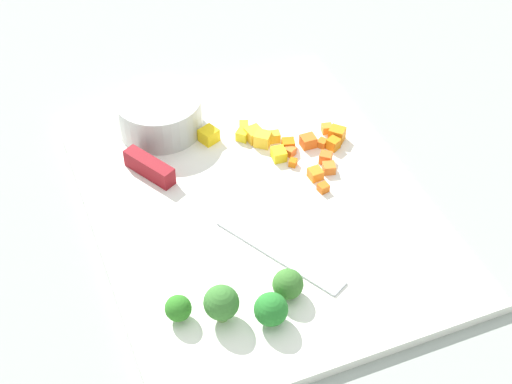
{
  "coord_description": "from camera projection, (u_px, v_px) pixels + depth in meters",
  "views": [
    {
      "loc": [
        0.59,
        -0.23,
        0.63
      ],
      "look_at": [
        0.0,
        0.0,
        0.02
      ],
      "focal_mm": 53.92,
      "sensor_mm": 36.0,
      "label": 1
    }
  ],
  "objects": [
    {
      "name": "pepper_dice_6",
      "position": [
        274.0,
        137.0,
        0.96
      ],
      "size": [
        0.01,
        0.02,
        0.01
      ],
      "primitive_type": "cube",
      "rotation": [
        0.0,
        0.0,
        1.41
      ],
      "color": "yellow",
      "rests_on": "cutting_board"
    },
    {
      "name": "broccoli_floret_0",
      "position": [
        221.0,
        303.0,
        0.75
      ],
      "size": [
        0.04,
        0.04,
        0.04
      ],
      "color": "#82B15D",
      "rests_on": "cutting_board"
    },
    {
      "name": "prep_bowl",
      "position": [
        160.0,
        114.0,
        0.96
      ],
      "size": [
        0.11,
        0.11,
        0.05
      ],
      "primitive_type": "cylinder",
      "color": "#BBBFB9",
      "rests_on": "cutting_board"
    },
    {
      "name": "pepper_dice_2",
      "position": [
        279.0,
        154.0,
        0.93
      ],
      "size": [
        0.02,
        0.02,
        0.01
      ],
      "primitive_type": "cube",
      "rotation": [
        0.0,
        0.0,
        1.49
      ],
      "color": "yellow",
      "rests_on": "cutting_board"
    },
    {
      "name": "pepper_dice_5",
      "position": [
        209.0,
        135.0,
        0.96
      ],
      "size": [
        0.03,
        0.03,
        0.02
      ],
      "primitive_type": "cube",
      "rotation": [
        0.0,
        0.0,
        0.41
      ],
      "color": "yellow",
      "rests_on": "cutting_board"
    },
    {
      "name": "pepper_dice_3",
      "position": [
        254.0,
        134.0,
        0.96
      ],
      "size": [
        0.02,
        0.02,
        0.02
      ],
      "primitive_type": "cube",
      "rotation": [
        0.0,
        0.0,
        0.18
      ],
      "color": "yellow",
      "rests_on": "cutting_board"
    },
    {
      "name": "carrot_dice_1",
      "position": [
        290.0,
        151.0,
        0.94
      ],
      "size": [
        0.02,
        0.02,
        0.01
      ],
      "primitive_type": "cube",
      "rotation": [
        0.0,
        0.0,
        0.55
      ],
      "color": "orange",
      "rests_on": "cutting_board"
    },
    {
      "name": "pepper_dice_1",
      "position": [
        243.0,
        135.0,
        0.96
      ],
      "size": [
        0.02,
        0.02,
        0.01
      ],
      "primitive_type": "cube",
      "rotation": [
        0.0,
        0.0,
        2.37
      ],
      "color": "yellow",
      "rests_on": "cutting_board"
    },
    {
      "name": "carrot_dice_0",
      "position": [
        293.0,
        163.0,
        0.93
      ],
      "size": [
        0.01,
        0.01,
        0.01
      ],
      "primitive_type": "cube",
      "rotation": [
        0.0,
        0.0,
        0.87
      ],
      "color": "orange",
      "rests_on": "cutting_board"
    },
    {
      "name": "ground_plane",
      "position": [
        256.0,
        206.0,
        0.9
      ],
      "size": [
        4.0,
        4.0,
        0.0
      ],
      "primitive_type": "plane",
      "color": "gray"
    },
    {
      "name": "carrot_dice_3",
      "position": [
        322.0,
        143.0,
        0.95
      ],
      "size": [
        0.02,
        0.02,
        0.01
      ],
      "primitive_type": "cube",
      "rotation": [
        0.0,
        0.0,
        0.63
      ],
      "color": "orange",
      "rests_on": "cutting_board"
    },
    {
      "name": "carrot_dice_7",
      "position": [
        333.0,
        144.0,
        0.95
      ],
      "size": [
        0.02,
        0.02,
        0.01
      ],
      "primitive_type": "cube",
      "rotation": [
        0.0,
        0.0,
        0.49
      ],
      "color": "orange",
      "rests_on": "cutting_board"
    },
    {
      "name": "carrot_dice_2",
      "position": [
        329.0,
        168.0,
        0.92
      ],
      "size": [
        0.02,
        0.02,
        0.01
      ],
      "primitive_type": "cube",
      "rotation": [
        0.0,
        0.0,
        2.88
      ],
      "color": "orange",
      "rests_on": "cutting_board"
    },
    {
      "name": "carrot_dice_10",
      "position": [
        315.0,
        174.0,
        0.91
      ],
      "size": [
        0.02,
        0.02,
        0.01
      ],
      "primitive_type": "cube",
      "rotation": [
        0.0,
        0.0,
        1.64
      ],
      "color": "orange",
      "rests_on": "cutting_board"
    },
    {
      "name": "pepper_dice_4",
      "position": [
        263.0,
        139.0,
        0.95
      ],
      "size": [
        0.03,
        0.03,
        0.02
      ],
      "primitive_type": "cube",
      "rotation": [
        0.0,
        0.0,
        0.89
      ],
      "color": "yellow",
      "rests_on": "cutting_board"
    },
    {
      "name": "carrot_dice_6",
      "position": [
        323.0,
        188.0,
        0.89
      ],
      "size": [
        0.01,
        0.01,
        0.01
      ],
      "primitive_type": "cube",
      "rotation": [
        0.0,
        0.0,
        0.19
      ],
      "color": "orange",
      "rests_on": "cutting_board"
    },
    {
      "name": "carrot_dice_4",
      "position": [
        327.0,
        128.0,
        0.97
      ],
      "size": [
        0.01,
        0.01,
        0.01
      ],
      "primitive_type": "cube",
      "rotation": [
        0.0,
        0.0,
        2.93
      ],
      "color": "orange",
      "rests_on": "cutting_board"
    },
    {
      "name": "cutting_board",
      "position": [
        256.0,
        202.0,
        0.89
      ],
      "size": [
        0.48,
        0.37,
        0.01
      ],
      "primitive_type": "cube",
      "color": "white",
      "rests_on": "ground_plane"
    },
    {
      "name": "carrot_dice_9",
      "position": [
        337.0,
        134.0,
        0.96
      ],
      "size": [
        0.02,
        0.02,
        0.02
      ],
      "primitive_type": "cube",
      "rotation": [
        0.0,
        0.0,
        0.77
      ],
      "color": "orange",
      "rests_on": "cutting_board"
    },
    {
      "name": "broccoli_floret_3",
      "position": [
        288.0,
        284.0,
        0.77
      ],
      "size": [
        0.03,
        0.03,
        0.03
      ],
      "color": "#97B460",
      "rests_on": "cutting_board"
    },
    {
      "name": "carrot_dice_8",
      "position": [
        326.0,
        158.0,
        0.93
      ],
      "size": [
        0.02,
        0.02,
        0.01
      ],
      "primitive_type": "cube",
      "rotation": [
        0.0,
        0.0,
        0.9
      ],
      "color": "orange",
      "rests_on": "cutting_board"
    },
    {
      "name": "chef_knife",
      "position": [
        184.0,
        190.0,
        0.89
      ],
      "size": [
        0.28,
        0.17,
        0.02
      ],
      "rotation": [
        0.0,
        0.0,
        0.5
      ],
      "color": "silver",
      "rests_on": "cutting_board"
    },
    {
      "name": "pepper_dice_0",
      "position": [
        244.0,
        127.0,
        0.97
      ],
      "size": [
        0.02,
        0.02,
        0.01
      ],
      "primitive_type": "cube",
      "rotation": [
        0.0,
        0.0,
        1.24
      ],
      "color": "yellow",
      "rests_on": "cutting_board"
    },
    {
      "name": "broccoli_floret_1",
      "position": [
        178.0,
        309.0,
        0.75
      ],
      "size": [
        0.03,
        0.03,
        0.03
      ],
      "color": "#91AE6C",
      "rests_on": "cutting_board"
    },
    {
      "name": "carrot_dice_11",
      "position": [
        288.0,
        144.0,
        0.95
      ],
      "size": [
        0.02,
        0.02,
        0.01
      ],
      "primitive_type": "cube",
      "rotation": [
        0.0,
        0.0,
        2.87
      ],
      "color": "orange",
      "rests_on": "cutting_board"
    },
    {
      "name": "broccoli_floret_2",
      "position": [
        271.0,
        310.0,
        0.75
      ],
      "size": [
        0.03,
        0.03,
        0.04
      ],
      "color": "#85B356",
      "rests_on": "cutting_board"
    },
    {
      "name": "carrot_dice_5",
      "position": [
        308.0,
        141.0,
        0.95
      ],
      "size": [
        0.02,
        0.02,
        0.01
      ],
      "primitive_type": "cube",
      "rotation": [
        0.0,
        0.0,
        1.56
      ],
      "color": "orange",
      "rests_on": "cutting_board"
    }
  ]
}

